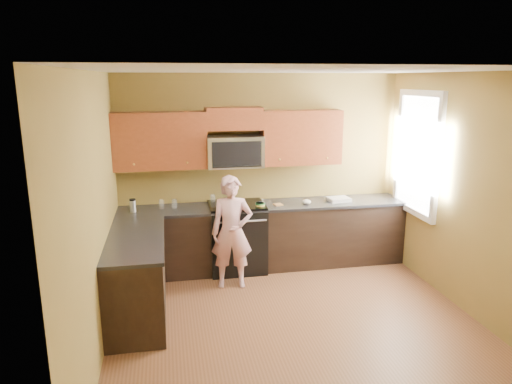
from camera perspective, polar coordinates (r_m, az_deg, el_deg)
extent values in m
plane|color=brown|center=(5.32, 4.98, -15.92)|extent=(4.00, 4.00, 0.00)
plane|color=white|center=(4.63, 5.69, 14.56)|extent=(4.00, 4.00, 0.00)
plane|color=brown|center=(6.69, 0.54, 2.72)|extent=(4.00, 0.00, 4.00)
plane|color=brown|center=(3.05, 16.06, -11.60)|extent=(4.00, 0.00, 4.00)
plane|color=brown|center=(4.67, -19.01, -2.93)|extent=(0.00, 4.00, 4.00)
plane|color=brown|center=(5.68, 25.06, -0.58)|extent=(0.00, 4.00, 4.00)
cube|color=black|center=(6.65, 1.04, -5.49)|extent=(4.00, 0.60, 0.88)
cube|color=black|center=(5.50, -14.30, -10.14)|extent=(0.60, 1.60, 0.88)
cube|color=black|center=(6.50, 1.07, -1.69)|extent=(4.00, 0.62, 0.04)
cube|color=black|center=(5.34, -14.49, -5.61)|extent=(0.62, 1.60, 0.04)
cube|color=brown|center=(6.36, -2.72, 8.95)|extent=(0.76, 0.33, 0.30)
imported|color=#D76B80|center=(5.95, -2.96, -4.92)|extent=(0.57, 0.41, 1.45)
cube|color=#B27F47|center=(6.46, 2.72, -1.54)|extent=(0.13, 0.13, 0.01)
ellipsoid|color=silver|center=(6.42, 0.65, -1.42)|extent=(0.13, 0.14, 0.06)
ellipsoid|color=silver|center=(6.53, 6.20, -1.21)|extent=(0.12, 0.13, 0.07)
cube|color=silver|center=(6.77, 10.07, -0.88)|extent=(0.32, 0.27, 0.05)
cylinder|color=silver|center=(6.41, -11.48, -1.45)|extent=(0.07, 0.07, 0.12)
cylinder|color=silver|center=(6.40, -9.92, -1.41)|extent=(0.08, 0.08, 0.12)
cylinder|color=silver|center=(6.57, -5.29, -0.86)|extent=(0.08, 0.08, 0.12)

